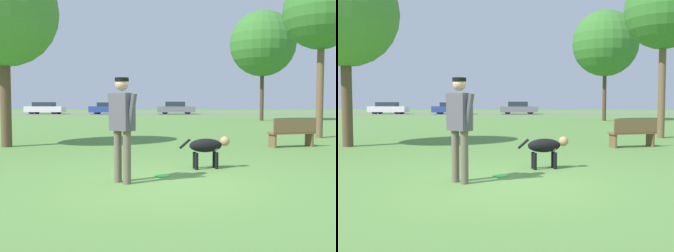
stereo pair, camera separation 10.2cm
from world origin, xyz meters
The scene contains 12 objects.
ground_plane centered at (0.00, 0.00, 0.00)m, with size 120.00×120.00×0.00m, color #56843D.
far_road_strip centered at (0.00, 35.80, 0.01)m, with size 120.00×6.00×0.01m.
person centered at (-0.66, -0.03, 1.03)m, with size 0.57×0.51×1.73m.
dog centered at (0.87, 1.38, 0.45)m, with size 1.05×0.42×0.64m.
frisbee centered at (-0.02, 0.56, 0.01)m, with size 0.26×0.26×0.02m.
tree_near_right centered at (5.59, 8.21, 4.63)m, with size 2.80×2.80×6.06m.
tree_far_right centered at (6.42, 21.57, 5.43)m, with size 4.60×4.60×7.74m.
tree_near_left centered at (-4.78, 5.11, 3.92)m, with size 3.15×3.15×5.52m.
parked_car_white centered at (-13.88, 36.19, 0.65)m, with size 4.18×1.92×1.30m.
parked_car_blue centered at (-6.88, 36.05, 0.64)m, with size 4.27×1.98×1.28m.
parked_car_grey centered at (0.40, 35.88, 0.67)m, with size 4.06×1.85×1.35m.
park_bench centered at (3.70, 5.18, 0.45)m, with size 1.46×0.78×0.84m.
Camera 1 is at (0.19, -6.43, 1.34)m, focal length 42.00 mm.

